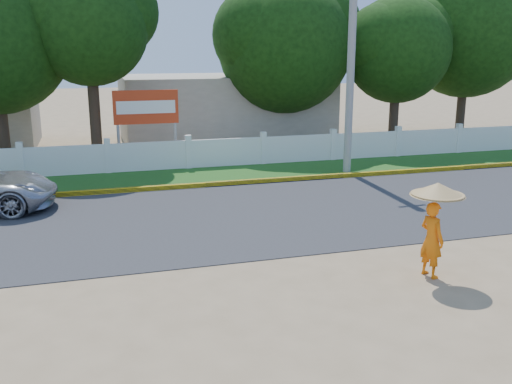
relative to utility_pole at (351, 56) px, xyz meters
The scene contains 10 objects.
ground 11.27m from the utility_pole, 122.08° to the right, with size 120.00×120.00×0.00m, color #9E8460.
road 8.22m from the utility_pole, 141.88° to the right, with size 60.00×7.00×0.02m, color #38383A.
grass_verge 7.02m from the utility_pole, behind, with size 60.00×3.50×0.03m, color #2D601E.
curb 6.97m from the utility_pole, behind, with size 40.00×0.18×0.16m, color yellow.
fence 7.06m from the utility_pole, 157.09° to the left, with size 40.00×0.10×1.10m, color silver.
building_near 9.85m from the utility_pole, 105.58° to the left, with size 10.00×6.00×3.20m, color #B7AD99.
utility_pole is the anchor object (origin of this frame).
monk_with_parasol 10.41m from the utility_pole, 105.44° to the right, with size 1.07×1.07×1.95m.
billboard 8.05m from the utility_pole, 153.73° to the left, with size 2.50×0.13×2.95m.
tree_row 6.54m from the utility_pole, 120.97° to the left, with size 34.55×7.17×8.35m.
Camera 1 is at (-3.58, -10.19, 4.51)m, focal length 40.00 mm.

